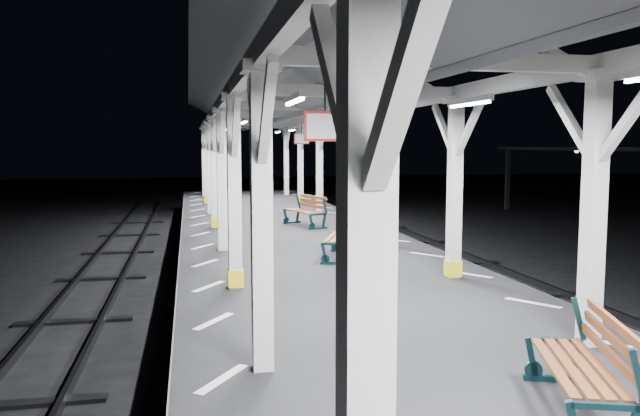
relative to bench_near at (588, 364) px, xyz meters
name	(u,v)px	position (x,y,z in m)	size (l,w,h in m)	color
ground	(382,377)	(-0.72, 3.79, -1.49)	(120.00, 120.00, 0.00)	black
platform	(382,345)	(-0.72, 3.79, -0.99)	(6.00, 50.00, 1.00)	black
hazard_stripes_left	(214,321)	(-3.17, 3.79, -0.48)	(1.00, 48.00, 0.01)	silver
hazard_stripes_right	(533,303)	(1.73, 3.79, -0.48)	(1.00, 48.00, 0.01)	silver
track_left	(20,401)	(-5.72, 3.79, -1.41)	(2.20, 60.00, 0.16)	#2D2D33
canopy	(385,66)	(-0.72, 3.77, 3.07)	(5.40, 49.00, 4.65)	silver
bench_near	(588,364)	(0.00, 0.00, 0.00)	(1.14, 1.80, 0.92)	#0E2A30
bench_mid	(344,236)	(-0.20, 8.19, -0.01)	(1.15, 1.78, 0.91)	#0E2A30
bench_far	(307,210)	(0.04, 13.69, 0.01)	(1.12, 1.82, 0.93)	#0E2A30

